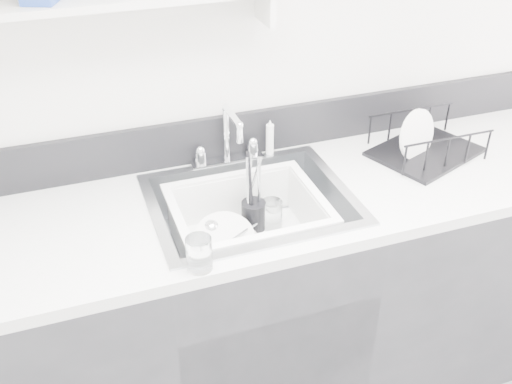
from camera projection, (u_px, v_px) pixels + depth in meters
name	position (u px, v px, depth m)	size (l,w,h in m)	color
room_shell	(432.00, 47.00, 0.86)	(3.50, 3.00, 2.60)	silver
counter_run	(251.00, 306.00, 2.16)	(3.20, 0.62, 0.92)	#2B2B2E
backsplash	(223.00, 137.00, 2.10)	(3.20, 0.02, 0.16)	black
sink	(251.00, 223.00, 1.96)	(0.64, 0.52, 0.20)	silver
faucet	(228.00, 149.00, 2.07)	(0.26, 0.18, 0.23)	silver
side_sprayer	(270.00, 138.00, 2.12)	(0.03, 0.03, 0.14)	white
wall_shelf	(105.00, 4.00, 1.67)	(1.00, 0.16, 0.12)	silver
wash_tub	(248.00, 225.00, 1.92)	(0.48, 0.39, 0.19)	white
plate_stack	(228.00, 243.00, 1.93)	(0.23, 0.23, 0.09)	white
utensil_cup	(253.00, 213.00, 2.01)	(0.08, 0.08, 0.28)	black
ladle	(228.00, 239.00, 1.93)	(0.25, 0.09, 0.07)	silver
tumbler_in_tub	(272.00, 214.00, 2.02)	(0.07, 0.07, 0.10)	white
tumbler_counter	(199.00, 254.00, 1.60)	(0.07, 0.07, 0.10)	white
dish_rack	(427.00, 137.00, 2.13)	(0.37, 0.28, 0.13)	black
bowl_small	(286.00, 246.00, 1.93)	(0.10, 0.10, 0.03)	white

